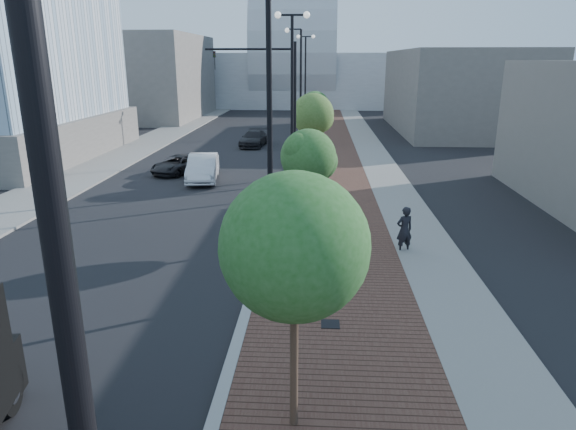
{
  "coord_description": "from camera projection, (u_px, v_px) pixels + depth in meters",
  "views": [
    {
      "loc": [
        2.0,
        -4.51,
        7.03
      ],
      "look_at": [
        1.0,
        12.0,
        2.0
      ],
      "focal_mm": 31.89,
      "sensor_mm": 36.0,
      "label": 1
    }
  ],
  "objects": [
    {
      "name": "commercial_block_nw",
      "position": [
        143.0,
        77.0,
        63.47
      ],
      "size": [
        14.0,
        20.0,
        10.0
      ],
      "primitive_type": "cube",
      "color": "#66615B",
      "rests_on": "ground"
    },
    {
      "name": "dark_car_mid",
      "position": [
        178.0,
        164.0,
        32.96
      ],
      "size": [
        3.21,
        4.48,
        1.13
      ],
      "primitive_type": "imported",
      "rotation": [
        0.0,
        0.0,
        -0.37
      ],
      "color": "black",
      "rests_on": "ground"
    },
    {
      "name": "concrete_strip",
      "position": [
        367.0,
        144.0,
        44.29
      ],
      "size": [
        2.4,
        140.0,
        0.13
      ],
      "primitive_type": "cube",
      "color": "slate",
      "rests_on": "ground"
    },
    {
      "name": "curb",
      "position": [
        296.0,
        143.0,
        44.64
      ],
      "size": [
        0.3,
        140.0,
        0.14
      ],
      "primitive_type": "cube",
      "color": "gray",
      "rests_on": "ground"
    },
    {
      "name": "streetlight_3",
      "position": [
        299.0,
        98.0,
        37.64
      ],
      "size": [
        1.44,
        0.56,
        9.21
      ],
      "color": "black",
      "rests_on": "ground"
    },
    {
      "name": "tree_0",
      "position": [
        297.0,
        247.0,
        9.09
      ],
      "size": [
        2.72,
        2.72,
        5.21
      ],
      "color": "#382619",
      "rests_on": "ground"
    },
    {
      "name": "west_sidewalk",
      "position": [
        150.0,
        142.0,
        45.4
      ],
      "size": [
        4.0,
        140.0,
        0.12
      ],
      "primitive_type": "cube",
      "color": "slate",
      "rests_on": "ground"
    },
    {
      "name": "streetlight_1",
      "position": [
        266.0,
        157.0,
        14.72
      ],
      "size": [
        1.44,
        0.56,
        9.21
      ],
      "color": "black",
      "rests_on": "ground"
    },
    {
      "name": "traffic_mast",
      "position": [
        279.0,
        98.0,
        28.91
      ],
      "size": [
        5.09,
        0.2,
        8.0
      ],
      "color": "black",
      "rests_on": "ground"
    },
    {
      "name": "utility_cover_2",
      "position": [
        326.0,
        210.0,
        24.43
      ],
      "size": [
        0.5,
        0.5,
        0.02
      ],
      "primitive_type": "cube",
      "color": "black",
      "rests_on": "sidewalk"
    },
    {
      "name": "sidewalk",
      "position": [
        336.0,
        144.0,
        44.44
      ],
      "size": [
        7.0,
        140.0,
        0.12
      ],
      "primitive_type": "cube",
      "color": "#4C2D23",
      "rests_on": "ground"
    },
    {
      "name": "streetlight_2",
      "position": [
        292.0,
        105.0,
        26.04
      ],
      "size": [
        1.72,
        0.56,
        9.28
      ],
      "color": "black",
      "rests_on": "ground"
    },
    {
      "name": "utility_cover_1",
      "position": [
        330.0,
        324.0,
        13.93
      ],
      "size": [
        0.5,
        0.5,
        0.02
      ],
      "primitive_type": "cube",
      "color": "black",
      "rests_on": "sidewalk"
    },
    {
      "name": "tree_3",
      "position": [
        315.0,
        106.0,
        42.67
      ],
      "size": [
        2.51,
        2.49,
        4.57
      ],
      "color": "#382619",
      "rests_on": "ground"
    },
    {
      "name": "dark_car_far",
      "position": [
        254.0,
        139.0,
        43.25
      ],
      "size": [
        2.24,
        4.64,
        1.3
      ],
      "primitive_type": "imported",
      "rotation": [
        0.0,
        0.0,
        -0.09
      ],
      "color": "black",
      "rests_on": "ground"
    },
    {
      "name": "commercial_block_ne",
      "position": [
        457.0,
        91.0,
        52.13
      ],
      "size": [
        12.0,
        22.0,
        8.0
      ],
      "primitive_type": "cube",
      "color": "#5F5A55",
      "rests_on": "ground"
    },
    {
      "name": "tree_2",
      "position": [
        314.0,
        115.0,
        31.06
      ],
      "size": [
        2.58,
        2.56,
        5.14
      ],
      "color": "#382619",
      "rests_on": "ground"
    },
    {
      "name": "convention_center",
      "position": [
        296.0,
        66.0,
        86.01
      ],
      "size": [
        50.0,
        30.0,
        50.0
      ],
      "color": "#9EA2A7",
      "rests_on": "ground"
    },
    {
      "name": "streetlight_4",
      "position": [
        305.0,
        84.0,
        48.96
      ],
      "size": [
        1.72,
        0.56,
        9.28
      ],
      "color": "black",
      "rests_on": "ground"
    },
    {
      "name": "white_sedan",
      "position": [
        203.0,
        168.0,
        30.89
      ],
      "size": [
        2.28,
        4.96,
        1.58
      ],
      "primitive_type": "imported",
      "rotation": [
        0.0,
        0.0,
        0.13
      ],
      "color": "silver",
      "rests_on": "ground"
    },
    {
      "name": "pedestrian",
      "position": [
        404.0,
        230.0,
        19.18
      ],
      "size": [
        0.78,
        0.65,
        1.82
      ],
      "primitive_type": "imported",
      "rotation": [
        0.0,
        0.0,
        3.53
      ],
      "color": "black",
      "rests_on": "ground"
    },
    {
      "name": "tree_1",
      "position": [
        309.0,
        157.0,
        19.72
      ],
      "size": [
        2.23,
        2.16,
        4.53
      ],
      "color": "#382619",
      "rests_on": "ground"
    }
  ]
}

